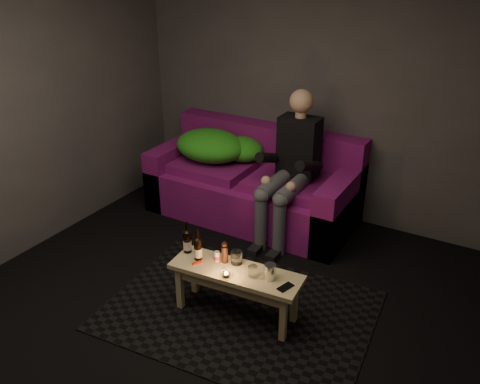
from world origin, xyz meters
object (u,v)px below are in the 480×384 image
object	(u,v)px
beer_bottle_b	(198,248)
steel_cup	(270,272)
person	(291,165)
coffee_table	(236,278)
sofa	(255,186)
beer_bottle_a	(187,241)

from	to	relation	value
beer_bottle_b	steel_cup	world-z (taller)	beer_bottle_b
person	coffee_table	bearing A→B (deg)	-81.62
sofa	beer_bottle_b	xyz separation A→B (m)	(0.36, -1.58, 0.18)
sofa	person	world-z (taller)	person
person	beer_bottle_a	world-z (taller)	person
coffee_table	beer_bottle_a	xyz separation A→B (m)	(-0.47, 0.03, 0.17)
person	steel_cup	world-z (taller)	person
person	steel_cup	bearing A→B (deg)	-70.62
person	coffee_table	xyz separation A→B (m)	(0.20, -1.38, -0.40)
beer_bottle_b	coffee_table	bearing A→B (deg)	2.87
sofa	person	bearing A→B (deg)	-19.76
sofa	steel_cup	distance (m)	1.81
steel_cup	beer_bottle_a	bearing A→B (deg)	-179.51
person	coffee_table	size ratio (longest dim) A/B	1.37
person	beer_bottle_a	distance (m)	1.40
coffee_table	steel_cup	size ratio (longest dim) A/B	8.78
person	beer_bottle_b	distance (m)	1.43
sofa	coffee_table	world-z (taller)	sofa
coffee_table	beer_bottle_b	bearing A→B (deg)	-177.13
beer_bottle_a	steel_cup	world-z (taller)	beer_bottle_a
beer_bottle_a	steel_cup	distance (m)	0.74
coffee_table	beer_bottle_a	distance (m)	0.50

